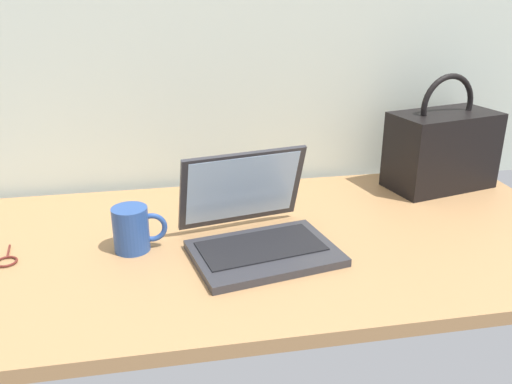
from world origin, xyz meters
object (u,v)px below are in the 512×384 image
object	(u,v)px
remote_control_near	(225,195)
handbag	(442,148)
laptop	(256,229)
coffee_mug	(133,228)

from	to	relation	value
remote_control_near	handbag	distance (m)	0.64
laptop	handbag	distance (m)	0.67
coffee_mug	remote_control_near	xyz separation A→B (m)	(0.24, 0.26, -0.04)
coffee_mug	handbag	distance (m)	0.91
coffee_mug	remote_control_near	distance (m)	0.36
remote_control_near	laptop	bearing A→B (deg)	-84.05
coffee_mug	remote_control_near	size ratio (longest dim) A/B	0.74
laptop	remote_control_near	size ratio (longest dim) A/B	2.16
laptop	remote_control_near	bearing A→B (deg)	95.95
handbag	remote_control_near	bearing A→B (deg)	178.73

